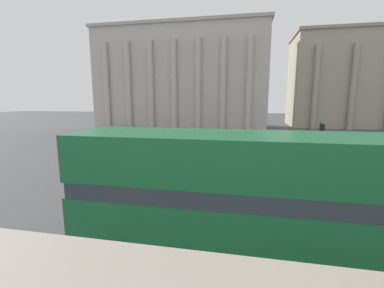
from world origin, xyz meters
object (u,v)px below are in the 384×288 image
traffic_light_mid (321,138)px  pedestrian_olive (256,133)px  pedestrian_white (226,153)px  pedestrian_red (213,143)px  plaza_building_right (376,80)px  pedestrian_blue (348,140)px  plaza_building_left (182,78)px  double_decker_bus (265,196)px  car_white (256,167)px

traffic_light_mid → pedestrian_olive: 11.81m
pedestrian_white → pedestrian_red: 4.25m
plaza_building_right → traffic_light_mid: plaza_building_right is taller
plaza_building_right → pedestrian_blue: size_ratio=17.18×
plaza_building_left → pedestrian_white: plaza_building_left is taller
pedestrian_olive → pedestrian_red: pedestrian_red is taller
plaza_building_right → plaza_building_left: bearing=-170.1°
pedestrian_olive → pedestrian_blue: (8.58, -3.73, 0.03)m
pedestrian_white → plaza_building_left: bearing=170.7°
pedestrian_red → pedestrian_white: bearing=103.2°
double_decker_bus → car_white: (0.20, 8.94, -1.48)m
pedestrian_blue → pedestrian_red: size_ratio=0.95×
double_decker_bus → plaza_building_right: plaza_building_right is taller
pedestrian_blue → plaza_building_right: bearing=112.9°
pedestrian_red → car_white: bearing=112.2°
pedestrian_red → traffic_light_mid: bearing=157.6°
traffic_light_mid → car_white: traffic_light_mid is taller
double_decker_bus → pedestrian_red: double_decker_bus is taller
plaza_building_left → pedestrian_olive: (12.90, -15.96, -7.86)m
double_decker_bus → pedestrian_white: bearing=94.5°
plaza_building_left → plaza_building_right: (34.53, 6.00, -0.38)m
pedestrian_white → pedestrian_olive: bearing=138.9°
plaza_building_right → pedestrian_white: size_ratio=15.96×
double_decker_bus → traffic_light_mid: (4.93, 12.94, -0.06)m
traffic_light_mid → pedestrian_white: bearing=-166.4°
car_white → pedestrian_white: bearing=-10.4°
double_decker_bus → traffic_light_mid: 13.85m
plaza_building_right → car_white: (-22.34, -37.00, -7.74)m
car_white → double_decker_bus: bearing=127.7°
plaza_building_right → pedestrian_white: 42.99m
pedestrian_olive → plaza_building_right: bearing=-4.4°
double_decker_bus → traffic_light_mid: size_ratio=3.43×
double_decker_bus → plaza_building_left: 42.23m
double_decker_bus → pedestrian_red: size_ratio=6.15×
double_decker_bus → pedestrian_blue: size_ratio=6.49×
double_decker_bus → pedestrian_blue: double_decker_bus is taller
double_decker_bus → car_white: bearing=84.1°
pedestrian_white → plaza_building_right: bearing=116.0°
double_decker_bus → plaza_building_right: size_ratio=0.38×
plaza_building_left → traffic_light_mid: 32.55m
double_decker_bus → plaza_building_left: bearing=102.1°
double_decker_bus → pedestrian_white: 11.51m
plaza_building_right → pedestrian_blue: bearing=-116.9°
plaza_building_left → car_white: 34.28m
pedestrian_olive → pedestrian_white: pedestrian_white is taller
car_white → pedestrian_olive: size_ratio=2.53×
plaza_building_left → pedestrian_blue: (21.48, -19.69, -7.83)m
plaza_building_left → pedestrian_red: plaza_building_left is taller
pedestrian_red → pedestrian_blue: bearing=-165.0°
plaza_building_left → car_white: bearing=-68.5°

